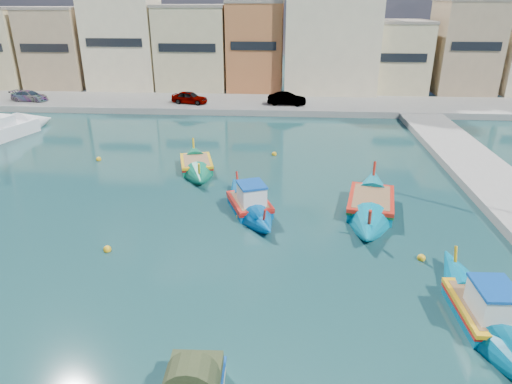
% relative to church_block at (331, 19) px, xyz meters
% --- Properties ---
extents(ground, '(160.00, 160.00, 0.00)m').
position_rel_church_block_xyz_m(ground, '(-10.00, -40.00, -8.41)').
color(ground, '#13363B').
rests_on(ground, ground).
extents(north_quay, '(80.00, 8.00, 0.60)m').
position_rel_church_block_xyz_m(north_quay, '(-10.00, -8.00, -8.11)').
color(north_quay, gray).
rests_on(north_quay, ground).
extents(north_townhouses, '(83.20, 7.87, 10.19)m').
position_rel_church_block_xyz_m(north_townhouses, '(-3.32, -0.64, -3.41)').
color(north_townhouses, '#C8B98A').
rests_on(north_townhouses, ground).
extents(church_block, '(10.00, 10.00, 19.10)m').
position_rel_church_block_xyz_m(church_block, '(0.00, 0.00, 0.00)').
color(church_block, beige).
rests_on(church_block, ground).
extents(parked_cars, '(30.73, 2.27, 1.26)m').
position_rel_church_block_xyz_m(parked_cars, '(-16.78, -9.50, -7.21)').
color(parked_cars, '#4C1919').
rests_on(parked_cars, north_quay).
extents(luzzu_turquoise_cabin, '(2.02, 8.11, 2.59)m').
position_rel_church_block_xyz_m(luzzu_turquoise_cabin, '(2.57, -41.68, -8.10)').
color(luzzu_turquoise_cabin, '#00719C').
rests_on(luzzu_turquoise_cabin, ground).
extents(luzzu_blue_cabin, '(4.26, 7.47, 2.59)m').
position_rel_church_block_xyz_m(luzzu_blue_cabin, '(-6.39, -33.27, -8.09)').
color(luzzu_blue_cabin, '#0059A9').
rests_on(luzzu_blue_cabin, ground).
extents(luzzu_cyan_mid, '(4.01, 9.75, 2.81)m').
position_rel_church_block_xyz_m(luzzu_cyan_mid, '(0.07, -32.76, -8.11)').
color(luzzu_cyan_mid, '#007EA1').
rests_on(luzzu_cyan_mid, ground).
extents(luzzu_green, '(3.79, 7.74, 2.36)m').
position_rel_church_block_xyz_m(luzzu_green, '(-10.47, -27.14, -8.15)').
color(luzzu_green, '#0B7553').
rests_on(luzzu_green, ground).
extents(yacht_north, '(4.86, 9.49, 12.20)m').
position_rel_church_block_xyz_m(yacht_north, '(-27.29, -19.37, -7.93)').
color(yacht_north, white).
rests_on(yacht_north, ground).
extents(mooring_buoys, '(19.54, 22.22, 0.36)m').
position_rel_church_block_xyz_m(mooring_buoys, '(-8.01, -34.18, -8.33)').
color(mooring_buoys, yellow).
rests_on(mooring_buoys, ground).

